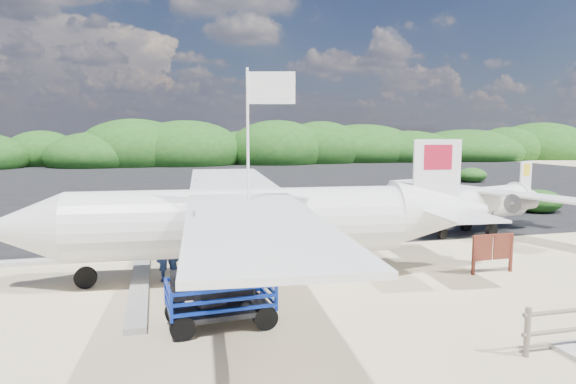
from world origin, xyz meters
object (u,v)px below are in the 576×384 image
(flagpole, at_px, (249,300))
(signboard, at_px, (492,273))
(baggage_cart, at_px, (221,326))
(crew_a, at_px, (167,250))
(crew_b, at_px, (267,236))
(aircraft_large, at_px, (447,188))
(aircraft_small, at_px, (33,184))

(flagpole, relative_size, signboard, 3.88)
(baggage_cart, distance_m, crew_a, 4.17)
(crew_b, relative_size, aircraft_large, 0.10)
(flagpole, height_order, crew_a, flagpole)
(crew_a, height_order, crew_b, crew_a)
(flagpole, bearing_deg, baggage_cart, -120.53)
(baggage_cart, bearing_deg, aircraft_large, 44.92)
(baggage_cart, xyz_separation_m, aircraft_small, (-11.27, 34.86, 0.00))
(baggage_cart, relative_size, signboard, 1.66)
(signboard, height_order, crew_b, crew_b)
(baggage_cart, height_order, crew_a, crew_a)
(baggage_cart, height_order, aircraft_large, aircraft_large)
(baggage_cart, distance_m, aircraft_large, 31.16)
(baggage_cart, xyz_separation_m, signboard, (8.70, 2.25, 0.00))
(crew_a, height_order, aircraft_small, crew_a)
(baggage_cart, xyz_separation_m, aircraft_large, (20.28, 23.66, 0.00))
(crew_a, bearing_deg, flagpole, 122.60)
(flagpole, xyz_separation_m, aircraft_small, (-12.22, 33.25, 0.00))
(crew_b, bearing_deg, baggage_cart, 56.14)
(baggage_cart, height_order, signboard, baggage_cart)
(crew_a, distance_m, crew_b, 3.58)
(signboard, bearing_deg, crew_b, 152.94)
(crew_b, distance_m, aircraft_large, 25.76)
(baggage_cart, height_order, flagpole, flagpole)
(signboard, bearing_deg, crew_a, 168.57)
(flagpole, xyz_separation_m, signboard, (7.75, 0.64, 0.00))
(aircraft_small, bearing_deg, baggage_cart, 90.13)
(flagpole, height_order, signboard, flagpole)
(signboard, relative_size, crew_a, 0.82)
(flagpole, bearing_deg, crew_a, 131.22)
(crew_a, xyz_separation_m, crew_b, (3.29, 1.40, -0.03))
(signboard, distance_m, crew_b, 7.23)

